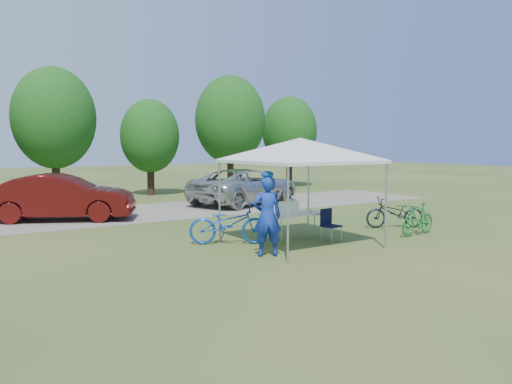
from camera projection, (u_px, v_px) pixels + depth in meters
ground at (299, 245)px, 12.78m from camera, size 100.00×100.00×0.00m
gravel_strip at (173, 210)px, 19.44m from camera, size 24.00×5.00×0.02m
canopy at (300, 141)px, 12.52m from camera, size 4.53×4.53×3.00m
treeline at (115, 124)px, 23.99m from camera, size 24.89×4.28×6.30m
folding_table at (299, 215)px, 13.55m from camera, size 1.72×0.72×0.71m
folding_chair at (329, 222)px, 13.33m from camera, size 0.48×0.50×0.85m
cooler at (289, 208)px, 13.35m from camera, size 0.47×0.32×0.34m
ice_cream_cup at (311, 211)px, 13.71m from camera, size 0.08×0.08×0.06m
cyclist at (267, 216)px, 11.40m from camera, size 0.79×0.67×1.85m
bike_blue at (229, 224)px, 12.82m from camera, size 2.11×1.64×1.07m
bike_green at (418, 219)px, 14.11m from camera, size 1.56×0.60×0.91m
bike_dark at (395, 213)px, 15.32m from camera, size 1.89×1.39×0.95m
minivan at (246, 186)px, 21.45m from camera, size 5.95×4.16×1.51m
sedan at (62, 197)px, 16.73m from camera, size 4.96×3.54×1.55m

